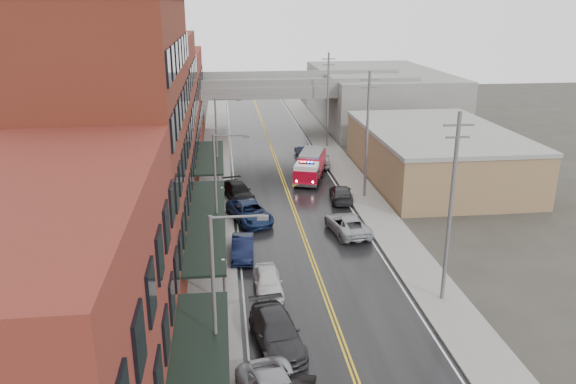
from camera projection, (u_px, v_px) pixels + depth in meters
road at (297, 219)px, 48.68m from camera, size 11.00×160.00×0.02m
sidewalk_left at (213, 222)px, 47.85m from camera, size 3.00×160.00×0.15m
sidewalk_right at (379, 214)px, 49.46m from camera, size 3.00×160.00×0.15m
curb_left at (232, 221)px, 48.04m from camera, size 0.30×160.00×0.15m
curb_right at (361, 215)px, 49.28m from camera, size 0.30×160.00×0.15m
brick_building_a at (36, 337)px, 20.83m from camera, size 9.00×18.00×12.00m
brick_building_b at (116, 140)px, 37.75m from camera, size 9.00×20.00×18.00m
brick_building_c at (148, 114)px, 54.70m from camera, size 9.00×15.00×15.00m
brick_building_far at (166, 100)px, 71.65m from camera, size 9.00×20.00×12.00m
tan_building at (435, 156)px, 59.06m from camera, size 14.00×22.00×5.00m
right_far_block at (378, 97)px, 87.03m from camera, size 18.00×30.00×8.00m
awning_1 at (207, 220)px, 40.31m from camera, size 2.60×18.00×3.09m
awning_2 at (211, 157)px, 56.79m from camera, size 2.60×13.00×3.09m
globe_lamp_1 at (223, 271)px, 34.06m from camera, size 0.44×0.44×3.12m
globe_lamp_2 at (222, 196)px, 47.24m from camera, size 0.44×0.44×3.12m
street_lamp_0 at (219, 293)px, 25.60m from camera, size 2.64×0.22×9.00m
street_lamp_1 at (219, 186)px, 40.66m from camera, size 2.64×0.22×9.00m
street_lamp_2 at (219, 137)px, 55.72m from camera, size 2.64×0.22×9.00m
utility_pole_0 at (451, 206)px, 33.34m from camera, size 1.80×0.24×12.00m
utility_pole_1 at (367, 133)px, 52.17m from camera, size 1.80×0.24×12.00m
utility_pole_2 at (328, 99)px, 70.99m from camera, size 1.80×0.24×12.00m
overpass at (267, 94)px, 76.89m from camera, size 40.00×10.00×7.50m
fire_truck at (310, 166)px, 59.15m from camera, size 4.74×7.99×2.78m
parked_car_left_3 at (277, 332)px, 30.42m from camera, size 3.15×6.00×1.66m
parked_car_left_4 at (268, 281)px, 36.16m from camera, size 1.85×4.43×1.50m
parked_car_left_5 at (243, 248)px, 41.12m from camera, size 1.81×4.60×1.49m
parked_car_left_6 at (250, 212)px, 47.86m from camera, size 4.32×6.47×1.65m
parked_car_left_7 at (238, 191)px, 53.26m from camera, size 3.40×5.84×1.59m
parked_car_right_0 at (347, 224)px, 45.42m from camera, size 3.32×5.88×1.55m
parked_car_right_1 at (341, 193)px, 52.93m from camera, size 2.60×5.16×1.44m
parked_car_right_2 at (321, 159)px, 64.21m from camera, size 2.53×5.03×1.64m
parked_car_right_3 at (304, 151)px, 68.28m from camera, size 2.05×4.25×1.34m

